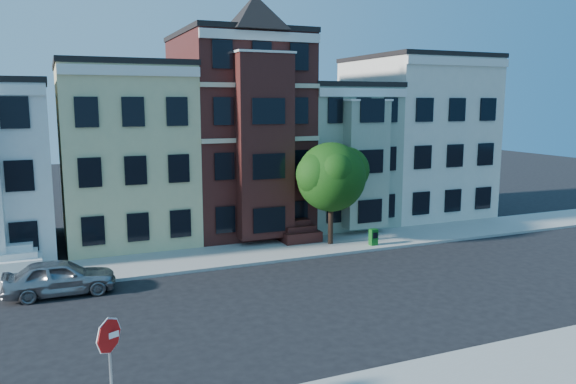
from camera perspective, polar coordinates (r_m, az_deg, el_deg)
name	(u,v)px	position (r m, az deg, el deg)	size (l,w,h in m)	color
ground	(347,299)	(23.89, 6.02, -10.72)	(120.00, 120.00, 0.00)	black
far_sidewalk	(276,251)	(30.77, -1.25, -5.97)	(60.00, 4.00, 0.15)	#9E9B93
house_yellow	(124,155)	(34.47, -16.30, 3.63)	(7.00, 9.00, 10.00)	beige
house_brown	(237,135)	(35.89, -5.16, 5.76)	(7.00, 9.00, 12.00)	#401714
house_green	(328,155)	(38.49, 4.14, 3.76)	(6.00, 9.00, 9.00)	#95A28C
house_cream	(414,138)	(42.07, 12.71, 5.38)	(8.00, 9.00, 11.00)	silver
street_tree	(331,182)	(31.34, 4.40, 1.06)	(6.10, 6.10, 7.10)	#1B4E11
parked_car	(60,277)	(25.85, -22.16, -8.01)	(1.81, 4.51, 1.54)	#94959A
newspaper_box	(373,237)	(31.88, 8.66, -4.54)	(0.41, 0.37, 0.92)	#125D1A
fire_hydrant	(41,279)	(27.01, -23.83, -8.09)	(0.22, 0.22, 0.61)	silver
stop_sign	(110,368)	(14.71, -17.59, -16.68)	(0.90, 0.13, 3.29)	#C00A0A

